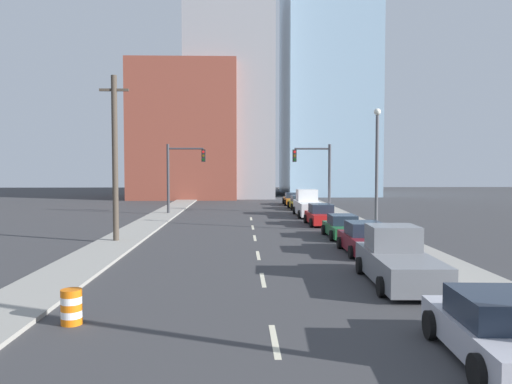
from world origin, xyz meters
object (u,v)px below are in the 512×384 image
traffic_signal_right (319,170)px  sedan_silver (497,331)px  sedan_yellow (299,203)px  traffic_signal_left (178,170)px  sedan_orange (293,199)px  traffic_barrel (72,307)px  sedan_red (321,216)px  street_lamp (377,161)px  utility_pole_left_mid (115,157)px  sedan_green (342,227)px  pickup_truck_white (308,205)px  sedan_maroon (364,239)px  pickup_truck_gray (398,261)px

traffic_signal_right → sedan_silver: traffic_signal_right is taller
traffic_signal_right → sedan_yellow: bearing=103.1°
traffic_signal_left → sedan_orange: bearing=43.9°
traffic_barrel → sedan_red: (10.37, 22.67, 0.22)m
street_lamp → sedan_red: size_ratio=1.85×
sedan_silver → utility_pole_left_mid: bearing=129.1°
sedan_green → pickup_truck_white: (-0.29, 13.20, 0.29)m
traffic_barrel → sedan_maroon: bearing=45.4°
sedan_maroon → pickup_truck_white: (-0.28, 18.63, 0.22)m
traffic_signal_left → sedan_red: 14.65m
traffic_barrel → pickup_truck_gray: bearing=23.5°
sedan_orange → sedan_maroon: bearing=-89.0°
pickup_truck_gray → pickup_truck_white: size_ratio=0.94×
sedan_maroon → sedan_green: size_ratio=1.04×
street_lamp → sedan_silver: bearing=-98.4°
pickup_truck_white → sedan_yellow: size_ratio=1.31×
street_lamp → sedan_green: street_lamp is taller
sedan_red → utility_pole_left_mid: bearing=-149.1°
sedan_red → sedan_orange: sedan_red is taller
traffic_barrel → sedan_orange: size_ratio=0.21×
traffic_signal_right → street_lamp: (1.64, -12.99, 0.64)m
sedan_silver → pickup_truck_white: pickup_truck_white is taller
street_lamp → pickup_truck_gray: street_lamp is taller
traffic_signal_left → sedan_green: traffic_signal_left is taller
pickup_truck_gray → pickup_truck_white: 24.94m
traffic_signal_right → utility_pole_left_mid: (-14.01, -16.72, 0.77)m
street_lamp → traffic_signal_right: bearing=97.2°
sedan_green → sedan_orange: size_ratio=0.97×
traffic_signal_left → sedan_maroon: traffic_signal_left is taller
traffic_signal_left → utility_pole_left_mid: utility_pole_left_mid is taller
traffic_signal_right → sedan_green: (-0.96, -15.07, -3.36)m
sedan_maroon → traffic_signal_left: bearing=119.9°
street_lamp → pickup_truck_white: street_lamp is taller
pickup_truck_gray → sedan_orange: 37.76m
sedan_red → sedan_orange: (-0.03, 19.53, -0.07)m
utility_pole_left_mid → sedan_maroon: (13.03, -3.78, -4.06)m
traffic_signal_left → pickup_truck_gray: bearing=-67.2°
traffic_barrel → sedan_silver: sedan_silver is taller
pickup_truck_white → sedan_yellow: (0.05, 7.06, -0.27)m
street_lamp → pickup_truck_white: bearing=104.6°
sedan_maroon → sedan_yellow: (-0.22, 25.69, -0.05)m
traffic_barrel → sedan_orange: 43.45m
traffic_signal_left → sedan_orange: size_ratio=1.38×
traffic_signal_left → pickup_truck_white: 11.91m
traffic_signal_left → sedan_maroon: 23.80m
traffic_barrel → sedan_red: size_ratio=0.22×
sedan_green → sedan_red: bearing=92.2°
utility_pole_left_mid → pickup_truck_white: 19.95m
sedan_silver → sedan_red: 25.56m
utility_pole_left_mid → sedan_green: size_ratio=2.10×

